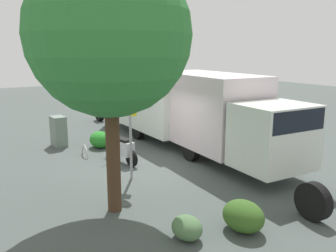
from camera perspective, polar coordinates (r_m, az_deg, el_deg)
ground_plane at (r=11.92m, az=-3.71°, el=-6.87°), size 60.00×60.00×0.00m
box_truck_near at (r=12.58m, az=8.61°, el=1.83°), size 8.51×2.50×3.02m
box_truck_far at (r=16.55m, az=-2.90°, el=4.01°), size 7.71×2.22×2.73m
motorcycle at (r=12.52m, az=-7.43°, el=-3.52°), size 1.80×0.64×1.20m
stop_sign at (r=10.58m, az=-6.13°, el=2.58°), size 0.71×0.33×3.19m
street_tree at (r=8.30m, az=-9.36°, el=14.14°), size 3.73×3.73×6.07m
utility_cabinet at (r=15.19m, az=-17.04°, el=-0.81°), size 0.75×0.55×1.23m
bike_rack_hoop at (r=13.67m, az=-13.08°, el=-4.66°), size 0.85×0.12×0.85m
shrub_near_sign at (r=8.14m, az=11.90°, el=-13.86°), size 1.00×0.81×0.68m
shrub_mid_verge at (r=14.60m, az=-10.79°, el=-2.13°), size 0.98×0.80×0.67m
shrub_by_tree at (r=7.71m, az=3.03°, el=-15.89°), size 0.74×0.60×0.50m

